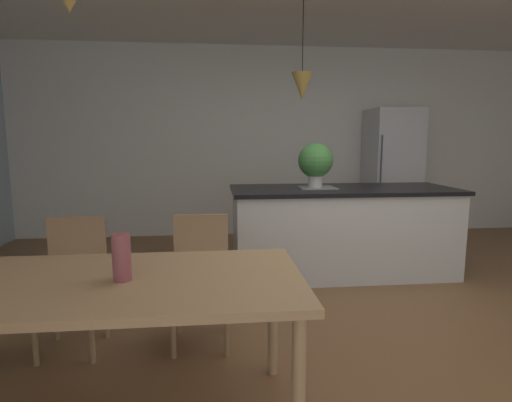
{
  "coord_description": "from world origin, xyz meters",
  "views": [
    {
      "loc": [
        -1.24,
        -2.79,
        1.39
      ],
      "look_at": [
        -0.97,
        -0.2,
        1.0
      ],
      "focal_mm": 28.96,
      "sensor_mm": 36.0,
      "label": 1
    }
  ],
  "objects": [
    {
      "name": "dining_table",
      "position": [
        -1.76,
        -0.88,
        0.67
      ],
      "size": [
        1.87,
        0.9,
        0.74
      ],
      "color": "tan",
      "rests_on": "ground_plane"
    },
    {
      "name": "chair_far_left",
      "position": [
        -2.18,
        -0.06,
        0.47
      ],
      "size": [
        0.41,
        0.41,
        0.87
      ],
      "color": "#A87F56",
      "rests_on": "ground_plane"
    },
    {
      "name": "pendant_over_island_main",
      "position": [
        -0.36,
        1.29,
        1.91
      ],
      "size": [
        0.21,
        0.21,
        0.93
      ],
      "color": "black"
    },
    {
      "name": "kitchen_island",
      "position": [
        0.08,
        1.29,
        0.46
      ],
      "size": [
        2.28,
        0.91,
        0.91
      ],
      "color": "silver",
      "rests_on": "ground_plane"
    },
    {
      "name": "vase_on_dining_table",
      "position": [
        -1.66,
        -0.9,
        0.85
      ],
      "size": [
        0.08,
        0.08,
        0.22
      ],
      "color": "#994C51",
      "rests_on": "dining_table"
    },
    {
      "name": "refrigerator",
      "position": [
        1.29,
        2.86,
        0.91
      ],
      "size": [
        0.68,
        0.67,
        1.81
      ],
      "color": "silver",
      "rests_on": "ground_plane"
    },
    {
      "name": "potted_plant_on_island",
      "position": [
        -0.21,
        1.29,
        1.17
      ],
      "size": [
        0.35,
        0.35,
        0.46
      ],
      "color": "beige",
      "rests_on": "kitchen_island"
    },
    {
      "name": "chair_far_right",
      "position": [
        -1.33,
        -0.06,
        0.47
      ],
      "size": [
        0.41,
        0.41,
        0.87
      ],
      "color": "#A87F56",
      "rests_on": "ground_plane"
    },
    {
      "name": "wall_back_kitchen",
      "position": [
        0.0,
        3.26,
        1.35
      ],
      "size": [
        10.0,
        0.12,
        2.7
      ],
      "primitive_type": "cube",
      "color": "white",
      "rests_on": "ground_plane"
    },
    {
      "name": "ground_plane",
      "position": [
        0.0,
        0.0,
        -0.02
      ],
      "size": [
        10.0,
        8.4,
        0.04
      ],
      "primitive_type": "cube",
      "color": "brown"
    }
  ]
}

